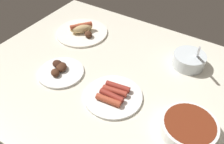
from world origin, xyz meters
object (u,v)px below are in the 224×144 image
plate_grilled_meat (60,71)px  plate_sausages (113,95)px  bowl_chili (189,127)px  bowl_coleslaw (189,59)px  plate_hotdog_assembled (82,31)px

plate_grilled_meat → plate_sausages: (25.73, 0.34, -0.02)cm
plate_sausages → bowl_chili: 28.62cm
plate_grilled_meat → plate_sausages: 25.74cm
plate_sausages → bowl_chili: size_ratio=1.21×
plate_grilled_meat → bowl_coleslaw: bearing=37.6°
plate_grilled_meat → bowl_chili: 54.33cm
plate_sausages → plate_hotdog_assembled: (-36.19, 27.75, 0.58)cm
bowl_coleslaw → plate_grilled_meat: bearing=-142.4°
plate_hotdog_assembled → plate_sausages: bearing=-37.5°
plate_grilled_meat → plate_sausages: bearing=0.8°
plate_sausages → plate_hotdog_assembled: plate_hotdog_assembled is taller
plate_grilled_meat → plate_hotdog_assembled: plate_hotdog_assembled is taller
bowl_coleslaw → plate_sausages: 37.13cm
plate_sausages → bowl_coleslaw: bearing=62.2°
bowl_coleslaw → bowl_chili: 34.54cm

